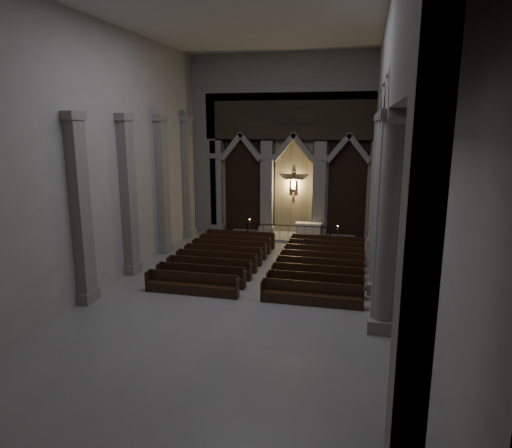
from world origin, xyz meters
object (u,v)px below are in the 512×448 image
Objects in this scene: pews at (269,264)px; worshipper at (305,248)px; candle_stand_left at (250,233)px; candle_stand_right at (337,241)px; altar at (309,229)px; altar_rail at (288,230)px.

worshipper is (1.56, 2.75, 0.24)m from pews.
candle_stand_left is 0.14× the size of pews.
candle_stand_right reaches higher than candle_stand_left.
pews is 3.18m from worshipper.
worshipper is (4.15, -3.43, 0.19)m from candle_stand_left.
pews is at bearing -130.54° from worshipper.
candle_stand_left reaches higher than altar.
altar is 0.18× the size of pews.
worshipper reaches higher than altar.
worshipper is at bearing 60.41° from pews.
candle_stand_left is 5.86m from candle_stand_right.
altar is at bearing 83.64° from worshipper.
altar_rail is 4.01× the size of candle_stand_right.
altar_rail is at bearing 103.54° from worshipper.
candle_stand_right is 1.24× the size of worshipper.
altar_rail is (-1.20, -1.14, 0.13)m from altar.
altar is 2.84m from candle_stand_right.
candle_stand_left is at bearing 171.70° from candle_stand_right.
pews is at bearing -67.26° from candle_stand_left.
candle_stand_right is at bearing -14.87° from altar_rail.
candle_stand_right reaches higher than altar.
altar_rail reaches higher than pews.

